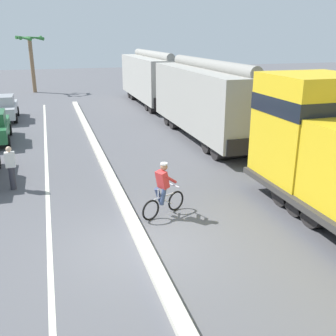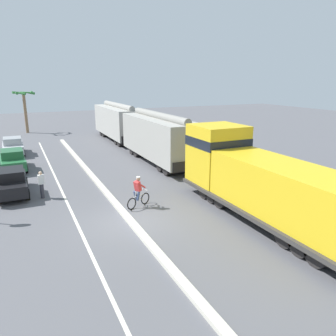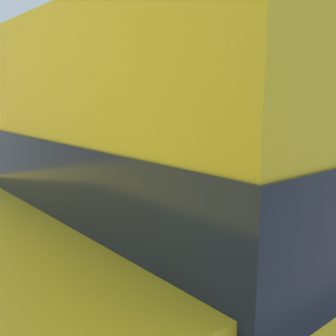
{
  "view_description": "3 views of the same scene",
  "coord_description": "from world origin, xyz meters",
  "px_view_note": "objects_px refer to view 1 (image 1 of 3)",
  "views": [
    {
      "loc": [
        -2.07,
        -9.07,
        5.37
      ],
      "look_at": [
        1.56,
        2.8,
        1.15
      ],
      "focal_mm": 42.0,
      "sensor_mm": 36.0,
      "label": 1
    },
    {
      "loc": [
        -4.58,
        -14.19,
        6.77
      ],
      "look_at": [
        3.03,
        2.06,
        1.88
      ],
      "focal_mm": 35.0,
      "sensor_mm": 36.0,
      "label": 2
    },
    {
      "loc": [
        8.1,
        -0.56,
        3.75
      ],
      "look_at": [
        -4.05,
        9.53,
        0.84
      ],
      "focal_mm": 42.0,
      "sensor_mm": 36.0,
      "label": 3
    }
  ],
  "objects_px": {
    "parked_car_silver": "(2,108)",
    "palm_tree_near": "(31,48)",
    "hopper_car_middle": "(152,78)",
    "cyclist": "(163,191)",
    "hopper_car_lead": "(208,100)",
    "pedestrian_by_cars": "(11,167)"
  },
  "relations": [
    {
      "from": "hopper_car_middle",
      "to": "palm_tree_near",
      "type": "relative_size",
      "value": 1.97
    },
    {
      "from": "hopper_car_lead",
      "to": "pedestrian_by_cars",
      "type": "height_order",
      "value": "hopper_car_lead"
    },
    {
      "from": "hopper_car_lead",
      "to": "cyclist",
      "type": "relative_size",
      "value": 6.18
    },
    {
      "from": "hopper_car_lead",
      "to": "hopper_car_middle",
      "type": "xyz_separation_m",
      "value": [
        0.0,
        11.6,
        0.0
      ]
    },
    {
      "from": "hopper_car_lead",
      "to": "hopper_car_middle",
      "type": "bearing_deg",
      "value": 90.0
    },
    {
      "from": "pedestrian_by_cars",
      "to": "parked_car_silver",
      "type": "bearing_deg",
      "value": 96.07
    },
    {
      "from": "cyclist",
      "to": "palm_tree_near",
      "type": "xyz_separation_m",
      "value": [
        -4.25,
        30.23,
        3.32
      ]
    },
    {
      "from": "hopper_car_lead",
      "to": "palm_tree_near",
      "type": "distance_m",
      "value": 23.62
    },
    {
      "from": "hopper_car_middle",
      "to": "cyclist",
      "type": "xyz_separation_m",
      "value": [
        -5.02,
        -20.21,
        -1.26
      ]
    },
    {
      "from": "pedestrian_by_cars",
      "to": "hopper_car_middle",
      "type": "bearing_deg",
      "value": 59.67
    },
    {
      "from": "hopper_car_lead",
      "to": "palm_tree_near",
      "type": "bearing_deg",
      "value": 113.21
    },
    {
      "from": "cyclist",
      "to": "pedestrian_by_cars",
      "type": "xyz_separation_m",
      "value": [
        -4.63,
        3.72,
        0.03
      ]
    },
    {
      "from": "hopper_car_lead",
      "to": "hopper_car_middle",
      "type": "height_order",
      "value": "same"
    },
    {
      "from": "cyclist",
      "to": "pedestrian_by_cars",
      "type": "bearing_deg",
      "value": 141.23
    },
    {
      "from": "palm_tree_near",
      "to": "cyclist",
      "type": "bearing_deg",
      "value": -81.99
    },
    {
      "from": "parked_car_silver",
      "to": "cyclist",
      "type": "xyz_separation_m",
      "value": [
        6.04,
        -16.96,
        0.0
      ]
    },
    {
      "from": "hopper_car_lead",
      "to": "cyclist",
      "type": "xyz_separation_m",
      "value": [
        -5.02,
        -8.61,
        -1.26
      ]
    },
    {
      "from": "hopper_car_lead",
      "to": "pedestrian_by_cars",
      "type": "relative_size",
      "value": 6.54
    },
    {
      "from": "hopper_car_lead",
      "to": "palm_tree_near",
      "type": "relative_size",
      "value": 1.97
    },
    {
      "from": "pedestrian_by_cars",
      "to": "hopper_car_lead",
      "type": "bearing_deg",
      "value": 26.88
    },
    {
      "from": "parked_car_silver",
      "to": "palm_tree_near",
      "type": "height_order",
      "value": "palm_tree_near"
    },
    {
      "from": "hopper_car_lead",
      "to": "cyclist",
      "type": "distance_m",
      "value": 10.04
    }
  ]
}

